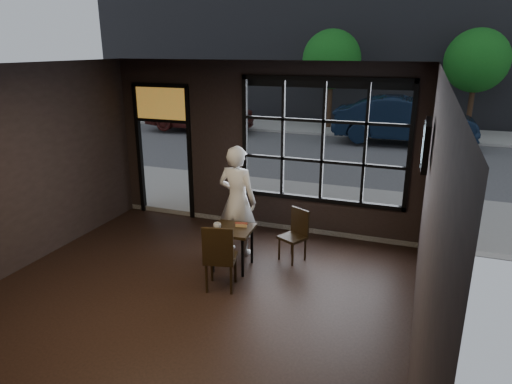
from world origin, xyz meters
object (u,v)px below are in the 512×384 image
at_px(man, 237,201).
at_px(navy_car, 404,120).
at_px(cafe_table, 233,248).
at_px(chair_near, 221,256).

distance_m(man, navy_car, 10.69).
distance_m(cafe_table, navy_car, 11.24).
bearing_deg(chair_near, man, -92.23).
bearing_deg(chair_near, navy_car, -112.52).
bearing_deg(chair_near, cafe_table, -95.30).
height_order(man, navy_car, man).
relative_size(cafe_table, navy_car, 0.14).
xyz_separation_m(chair_near, man, (-0.24, 1.22, 0.43)).
xyz_separation_m(cafe_table, navy_car, (1.99, 11.05, 0.57)).
height_order(chair_near, navy_car, navy_car).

